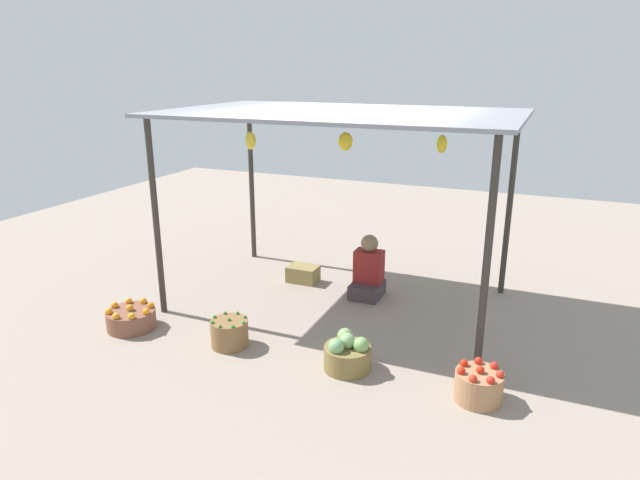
% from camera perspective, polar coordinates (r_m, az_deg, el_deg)
% --- Properties ---
extents(ground_plane, '(14.00, 14.00, 0.00)m').
position_cam_1_polar(ground_plane, '(6.78, 1.96, -6.29)').
color(ground_plane, gray).
extents(market_stall_structure, '(3.83, 2.41, 2.25)m').
position_cam_1_polar(market_stall_structure, '(6.24, 2.17, 11.71)').
color(market_stall_structure, '#38332D').
rests_on(market_stall_structure, ground).
extents(vendor_person, '(0.36, 0.44, 0.78)m').
position_cam_1_polar(vendor_person, '(6.86, 4.94, -3.38)').
color(vendor_person, '#42373C').
rests_on(vendor_person, ground).
extents(basket_oranges, '(0.52, 0.52, 0.27)m').
position_cam_1_polar(basket_oranges, '(6.43, -18.71, -7.59)').
color(basket_oranges, brown).
rests_on(basket_oranges, ground).
extents(basket_green_chilies, '(0.38, 0.38, 0.31)m').
position_cam_1_polar(basket_green_chilies, '(5.80, -9.22, -9.34)').
color(basket_green_chilies, brown).
rests_on(basket_green_chilies, ground).
extents(basket_cabbages, '(0.44, 0.44, 0.36)m').
position_cam_1_polar(basket_cabbages, '(5.32, 2.81, -11.55)').
color(basket_cabbages, olive).
rests_on(basket_cabbages, ground).
extents(basket_red_tomatoes, '(0.41, 0.41, 0.32)m').
position_cam_1_polar(basket_red_tomatoes, '(5.06, 15.89, -14.08)').
color(basket_red_tomatoes, '#A67751').
rests_on(basket_red_tomatoes, ground).
extents(wooden_crate_near_vendor, '(0.39, 0.27, 0.21)m').
position_cam_1_polar(wooden_crate_near_vendor, '(7.35, -1.75, -3.48)').
color(wooden_crate_near_vendor, olive).
rests_on(wooden_crate_near_vendor, ground).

